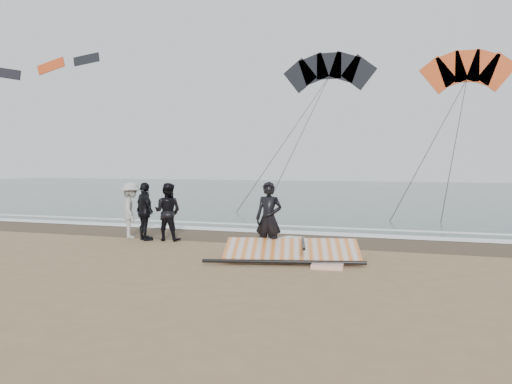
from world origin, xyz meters
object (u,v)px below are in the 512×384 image
(board_cream, at_px, (279,242))
(sail_rig, at_px, (291,252))
(man_main, at_px, (269,219))
(board_white, at_px, (331,258))

(board_cream, height_order, sail_rig, sail_rig)
(board_cream, relative_size, sail_rig, 0.60)
(board_cream, bearing_deg, man_main, -69.97)
(man_main, relative_size, board_white, 0.76)
(man_main, distance_m, board_cream, 2.18)
(board_cream, xyz_separation_m, sail_rig, (0.93, -2.29, 0.15))
(board_cream, bearing_deg, sail_rig, -55.03)
(board_white, bearing_deg, man_main, 172.74)
(board_cream, bearing_deg, board_white, -33.46)
(sail_rig, bearing_deg, board_cream, 112.05)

